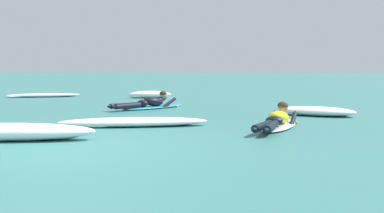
% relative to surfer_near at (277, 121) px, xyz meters
% --- Properties ---
extents(ground_plane, '(120.00, 120.00, 0.00)m').
position_rel_surfer_near_xyz_m(ground_plane, '(-3.20, 7.17, -0.14)').
color(ground_plane, '#387A75').
extents(surfer_near, '(1.03, 2.58, 0.53)m').
position_rel_surfer_near_xyz_m(surfer_near, '(0.00, 0.00, 0.00)').
color(surfer_near, silver).
rests_on(surfer_near, ground).
extents(surfer_far, '(1.82, 2.39, 0.55)m').
position_rel_surfer_near_xyz_m(surfer_far, '(-3.53, 3.82, -0.00)').
color(surfer_far, '#2DB2D1').
rests_on(surfer_far, ground).
extents(whitewater_front, '(2.77, 1.59, 0.15)m').
position_rel_surfer_near_xyz_m(whitewater_front, '(-8.79, 8.09, -0.07)').
color(whitewater_front, white).
rests_on(whitewater_front, ground).
extents(whitewater_mid_left, '(3.09, 1.46, 0.19)m').
position_rel_surfer_near_xyz_m(whitewater_mid_left, '(-2.88, -0.15, -0.05)').
color(whitewater_mid_left, white).
rests_on(whitewater_mid_left, ground).
extents(whitewater_mid_right, '(2.98, 1.21, 0.29)m').
position_rel_surfer_near_xyz_m(whitewater_mid_right, '(-4.43, -2.27, -0.00)').
color(whitewater_mid_right, white).
rests_on(whitewater_mid_right, ground).
extents(whitewater_back, '(2.06, 1.32, 0.23)m').
position_rel_surfer_near_xyz_m(whitewater_back, '(1.00, 2.59, -0.03)').
color(whitewater_back, white).
rests_on(whitewater_back, ground).
extents(whitewater_far_band, '(1.69, 1.02, 0.27)m').
position_rel_surfer_near_xyz_m(whitewater_far_band, '(-4.60, 8.28, -0.01)').
color(whitewater_far_band, white).
rests_on(whitewater_far_band, ground).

